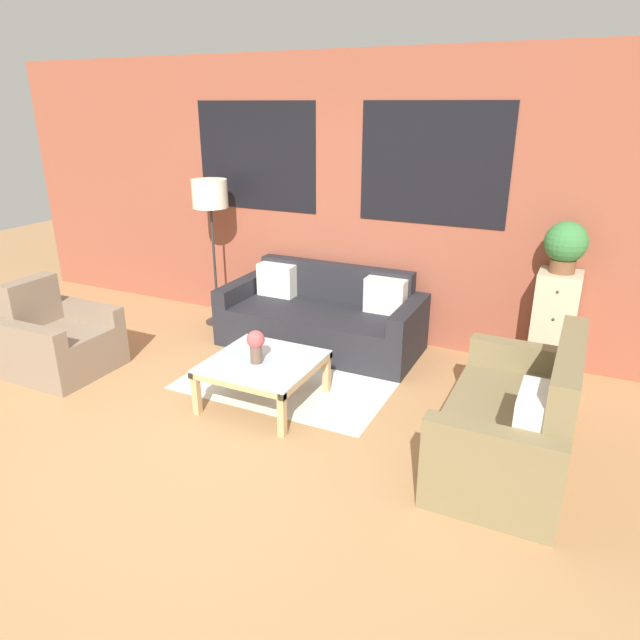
% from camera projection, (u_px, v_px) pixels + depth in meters
% --- Properties ---
extents(ground_plane, '(16.00, 16.00, 0.00)m').
position_uv_depth(ground_plane, '(205.00, 437.00, 4.24)').
color(ground_plane, '#AD7F51').
extents(wall_back_brick, '(8.40, 0.09, 2.80)m').
position_uv_depth(wall_back_brick, '(340.00, 200.00, 5.79)').
color(wall_back_brick, brown).
rests_on(wall_back_brick, ground_plane).
extents(rug, '(1.83, 1.49, 0.00)m').
position_uv_depth(rug, '(296.00, 374.00, 5.23)').
color(rug, silver).
rests_on(rug, ground_plane).
extents(couch_dark, '(2.00, 0.88, 0.78)m').
position_uv_depth(couch_dark, '(322.00, 319.00, 5.77)').
color(couch_dark, '#232328').
rests_on(couch_dark, ground_plane).
extents(settee_vintage, '(0.80, 1.48, 0.92)m').
position_uv_depth(settee_vintage, '(515.00, 424.00, 3.83)').
color(settee_vintage, olive).
rests_on(settee_vintage, ground_plane).
extents(armchair_corner, '(0.80, 0.80, 0.84)m').
position_uv_depth(armchair_corner, '(60.00, 342.00, 5.21)').
color(armchair_corner, '#84705B').
rests_on(armchair_corner, ground_plane).
extents(coffee_table, '(0.85, 0.85, 0.38)m').
position_uv_depth(coffee_table, '(263.00, 367.00, 4.63)').
color(coffee_table, silver).
rests_on(coffee_table, ground_plane).
extents(floor_lamp, '(0.37, 0.37, 1.59)m').
position_uv_depth(floor_lamp, '(210.00, 200.00, 5.97)').
color(floor_lamp, '#2D2D2D').
rests_on(floor_lamp, ground_plane).
extents(drawer_cabinet, '(0.36, 0.37, 0.98)m').
position_uv_depth(drawer_cabinet, '(553.00, 326.00, 5.02)').
color(drawer_cabinet, '#C6B793').
rests_on(drawer_cabinet, ground_plane).
extents(potted_plant, '(0.35, 0.35, 0.44)m').
position_uv_depth(potted_plant, '(566.00, 245.00, 4.76)').
color(potted_plant, brown).
rests_on(potted_plant, drawer_cabinet).
extents(flower_vase, '(0.14, 0.14, 0.27)m').
position_uv_depth(flower_vase, '(256.00, 344.00, 4.52)').
color(flower_vase, brown).
rests_on(flower_vase, coffee_table).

